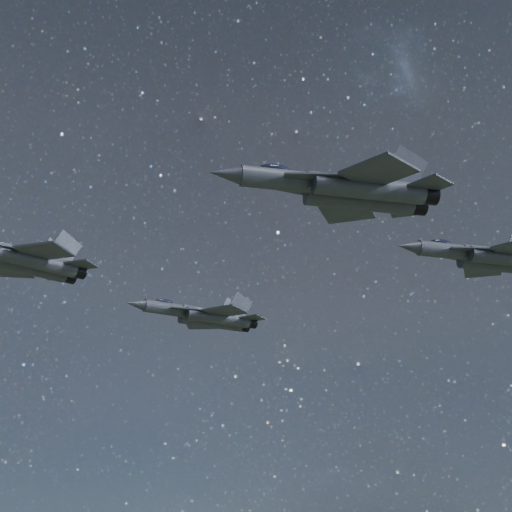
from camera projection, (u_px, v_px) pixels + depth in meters
name	position (u px, v px, depth m)	size (l,w,h in m)	color
jet_lead	(16.00, 257.00, 65.34)	(15.43, 10.15, 3.96)	#343841
jet_left	(204.00, 316.00, 86.11)	(15.80, 10.86, 3.97)	#343841
jet_right	(346.00, 189.00, 59.97)	(18.45, 13.00, 4.66)	#343841
jet_slot	(490.00, 257.00, 74.33)	(16.39, 11.64, 4.17)	#343841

